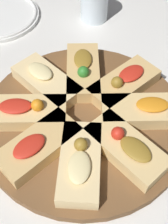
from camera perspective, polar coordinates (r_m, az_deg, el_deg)
name	(u,v)px	position (r m, az deg, el deg)	size (l,w,h in m)	color
ground_plane	(84,122)	(0.65, 0.00, -1.87)	(3.00, 3.00, 0.00)	silver
serving_board	(84,119)	(0.64, 0.00, -1.36)	(0.42, 0.42, 0.02)	brown
focaccia_slice_0	(126,148)	(0.58, 7.77, -6.47)	(0.17, 0.11, 0.05)	#DBB775
focaccia_slice_1	(142,111)	(0.63, 10.53, 0.24)	(0.17, 0.15, 0.04)	#DBB775
focaccia_slice_2	(124,84)	(0.68, 7.34, 5.19)	(0.11, 0.17, 0.05)	tan
focaccia_slice_3	(83,71)	(0.70, -0.18, 7.55)	(0.15, 0.17, 0.05)	tan
focaccia_slice_4	(46,82)	(0.68, -6.89, 5.55)	(0.17, 0.10, 0.04)	#E5C689
focaccia_slice_5	(26,112)	(0.63, -10.48, 0.06)	(0.17, 0.15, 0.05)	#DBB775
focaccia_slice_6	(38,146)	(0.58, -8.33, -6.11)	(0.10, 0.17, 0.04)	tan
focaccia_slice_7	(80,162)	(0.56, -0.73, -9.16)	(0.14, 0.17, 0.05)	#E5C689
water_glass	(94,3)	(0.89, 1.91, 19.24)	(0.08, 0.08, 0.09)	silver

